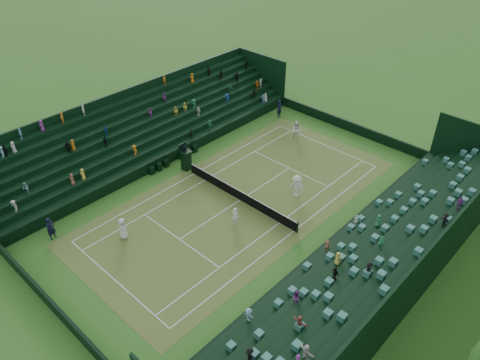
{
  "coord_description": "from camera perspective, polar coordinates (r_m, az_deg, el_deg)",
  "views": [
    {
      "loc": [
        20.46,
        -21.78,
        23.01
      ],
      "look_at": [
        0.0,
        0.0,
        2.0
      ],
      "focal_mm": 35.0,
      "sensor_mm": 36.0,
      "label": 1
    }
  ],
  "objects": [
    {
      "name": "tennis_net",
      "position": [
        37.39,
        0.0,
        -1.85
      ],
      "size": [
        11.67,
        0.1,
        1.06
      ],
      "color": "black",
      "rests_on": "ground"
    },
    {
      "name": "perimeter_wall_south",
      "position": [
        30.98,
        -21.29,
        -14.74
      ],
      "size": [
        17.17,
        0.2,
        1.0
      ],
      "primitive_type": "cube",
      "color": "black",
      "rests_on": "ground"
    },
    {
      "name": "ground",
      "position": [
        37.71,
        0.0,
        -2.49
      ],
      "size": [
        160.0,
        160.0,
        0.0
      ],
      "primitive_type": "plane",
      "color": "#346B21",
      "rests_on": "ground"
    },
    {
      "name": "line_judge_south",
      "position": [
        36.28,
        -22.06,
        -5.51
      ],
      "size": [
        0.51,
        0.71,
        1.81
      ],
      "primitive_type": "imported",
      "rotation": [
        0.0,
        0.0,
        1.69
      ],
      "color": "black",
      "rests_on": "ground"
    },
    {
      "name": "court_surface",
      "position": [
        37.71,
        0.0,
        -2.48
      ],
      "size": [
        12.97,
        26.77,
        0.01
      ],
      "primitive_type": "cube",
      "color": "#387828",
      "rests_on": "ground"
    },
    {
      "name": "courtside_chairs",
      "position": [
        42.54,
        -8.11,
        2.6
      ],
      "size": [
        0.48,
        5.45,
        1.03
      ],
      "color": "black",
      "rests_on": "ground"
    },
    {
      "name": "perimeter_wall_north",
      "position": [
        48.41,
        13.07,
        6.44
      ],
      "size": [
        17.17,
        0.2,
        1.0
      ],
      "primitive_type": "cube",
      "color": "black",
      "rests_on": "ground"
    },
    {
      "name": "player_far_east",
      "position": [
        37.82,
        6.92,
        -0.76
      ],
      "size": [
        1.33,
        0.8,
        2.01
      ],
      "primitive_type": "imported",
      "rotation": [
        0.0,
        0.0,
        0.04
      ],
      "color": "white",
      "rests_on": "ground"
    },
    {
      "name": "player_near_east",
      "position": [
        34.82,
        -0.57,
        -4.47
      ],
      "size": [
        0.66,
        0.5,
        1.64
      ],
      "primitive_type": "imported",
      "rotation": [
        0.0,
        0.0,
        3.33
      ],
      "color": "white",
      "rests_on": "ground"
    },
    {
      "name": "player_far_west",
      "position": [
        45.74,
        6.9,
        6.01
      ],
      "size": [
        1.07,
        0.93,
        1.9
      ],
      "primitive_type": "imported",
      "rotation": [
        0.0,
        0.0,
        0.25
      ],
      "color": "white",
      "rests_on": "ground"
    },
    {
      "name": "player_near_west",
      "position": [
        34.74,
        -14.09,
        -5.77
      ],
      "size": [
        0.88,
        0.61,
        1.74
      ],
      "primitive_type": "imported",
      "rotation": [
        0.0,
        0.0,
        3.08
      ],
      "color": "white",
      "rests_on": "ground"
    },
    {
      "name": "umpire_chair",
      "position": [
        41.01,
        -6.62,
        2.71
      ],
      "size": [
        0.88,
        0.88,
        2.78
      ],
      "color": "black",
      "rests_on": "ground"
    },
    {
      "name": "south_grandstand",
      "position": [
        45.08,
        -11.88,
        5.88
      ],
      "size": [
        6.6,
        32.0,
        4.9
      ],
      "color": "black",
      "rests_on": "ground"
    },
    {
      "name": "perimeter_wall_east",
      "position": [
        33.53,
        10.73,
        -7.83
      ],
      "size": [
        0.2,
        31.77,
        1.0
      ],
      "primitive_type": "cube",
      "color": "black",
      "rests_on": "ground"
    },
    {
      "name": "north_grandstand",
      "position": [
        31.55,
        17.27,
        -9.78
      ],
      "size": [
        6.6,
        32.0,
        4.9
      ],
      "color": "black",
      "rests_on": "ground"
    },
    {
      "name": "perimeter_wall_west",
      "position": [
        42.64,
        -8.35,
        2.84
      ],
      "size": [
        0.2,
        31.77,
        1.0
      ],
      "primitive_type": "cube",
      "color": "black",
      "rests_on": "ground"
    },
    {
      "name": "line_judge_north",
      "position": [
        49.72,
        4.85,
        8.67
      ],
      "size": [
        0.63,
        0.8,
        1.95
      ],
      "primitive_type": "imported",
      "rotation": [
        0.0,
        0.0,
        1.82
      ],
      "color": "black",
      "rests_on": "ground"
    }
  ]
}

